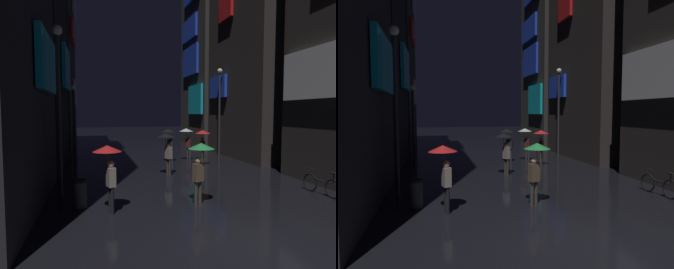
% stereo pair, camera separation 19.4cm
% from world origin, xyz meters
% --- Properties ---
extents(ground_plane, '(120.00, 120.00, 0.00)m').
position_xyz_m(ground_plane, '(0.00, 0.00, 0.00)').
color(ground_plane, black).
extents(building_left_far, '(4.25, 8.82, 18.26)m').
position_xyz_m(building_left_far, '(-7.49, 22.41, 9.13)').
color(building_left_far, '#33302D').
rests_on(building_left_far, ground).
extents(building_right_mid, '(4.25, 8.11, 20.23)m').
position_xyz_m(building_right_mid, '(7.49, 13.06, 10.12)').
color(building_right_mid, '#2D2826').
rests_on(building_right_mid, ground).
extents(building_right_far, '(4.25, 7.04, 18.54)m').
position_xyz_m(building_right_far, '(7.47, 21.51, 9.27)').
color(building_right_far, '#33302D').
rests_on(building_right_far, ground).
extents(pedestrian_midstreet_centre_black, '(0.90, 0.90, 2.12)m').
position_xyz_m(pedestrian_midstreet_centre_black, '(0.82, 12.06, 1.67)').
color(pedestrian_midstreet_centre_black, '#2D2D38').
rests_on(pedestrian_midstreet_centre_black, ground).
extents(pedestrian_foreground_right_clear, '(0.90, 0.90, 2.12)m').
position_xyz_m(pedestrian_foreground_right_clear, '(2.12, 12.37, 1.67)').
color(pedestrian_foreground_right_clear, '#2D2D38').
rests_on(pedestrian_foreground_right_clear, ground).
extents(pedestrian_foreground_left_black, '(0.90, 0.90, 2.12)m').
position_xyz_m(pedestrian_foreground_left_black, '(-0.28, 8.24, 1.67)').
color(pedestrian_foreground_left_black, '#38332D').
rests_on(pedestrian_foreground_left_black, ground).
extents(pedestrian_midstreet_left_green, '(0.90, 0.90, 2.12)m').
position_xyz_m(pedestrian_midstreet_left_green, '(-0.37, 3.19, 1.67)').
color(pedestrian_midstreet_left_green, '#38332D').
rests_on(pedestrian_midstreet_left_green, ground).
extents(pedestrian_near_crossing_red, '(0.90, 0.90, 2.12)m').
position_xyz_m(pedestrian_near_crossing_red, '(2.41, 10.30, 1.67)').
color(pedestrian_near_crossing_red, '#38332D').
rests_on(pedestrian_near_crossing_red, ground).
extents(pedestrian_far_right_red, '(0.90, 0.90, 2.12)m').
position_xyz_m(pedestrian_far_right_red, '(-3.39, 3.20, 1.67)').
color(pedestrian_far_right_red, black).
rests_on(pedestrian_far_right_red, ground).
extents(bicycle_parked_at_storefront, '(0.18, 1.82, 0.96)m').
position_xyz_m(bicycle_parked_at_storefront, '(4.60, 3.30, 0.39)').
color(bicycle_parked_at_storefront, black).
rests_on(bicycle_parked_at_storefront, ground).
extents(streetlamp_right_far, '(0.36, 0.36, 6.28)m').
position_xyz_m(streetlamp_right_far, '(5.00, 13.77, 3.86)').
color(streetlamp_right_far, '#2D2D33').
rests_on(streetlamp_right_far, ground).
extents(streetlamp_left_near, '(0.36, 0.36, 6.22)m').
position_xyz_m(streetlamp_left_near, '(-5.00, 5.23, 3.83)').
color(streetlamp_left_near, '#2D2D33').
rests_on(streetlamp_left_near, ground).
extents(streetlamp_left_far, '(0.36, 0.36, 4.92)m').
position_xyz_m(streetlamp_left_far, '(-5.00, 14.14, 3.12)').
color(streetlamp_left_far, '#2D2D33').
rests_on(streetlamp_left_far, ground).
extents(trash_bin, '(0.46, 0.46, 0.93)m').
position_xyz_m(trash_bin, '(-4.30, 3.95, 0.47)').
color(trash_bin, '#3F3F47').
rests_on(trash_bin, ground).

